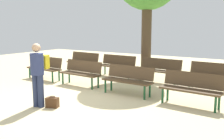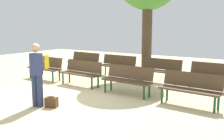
{
  "view_description": "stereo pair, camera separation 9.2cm",
  "coord_description": "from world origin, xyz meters",
  "px_view_note": "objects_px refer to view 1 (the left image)",
  "views": [
    {
      "loc": [
        4.95,
        -5.44,
        2.09
      ],
      "look_at": [
        0.0,
        2.25,
        0.55
      ],
      "focal_mm": 42.41,
      "sensor_mm": 36.0,
      "label": 1
    },
    {
      "loc": [
        5.03,
        -5.39,
        2.09
      ],
      "look_at": [
        0.0,
        2.25,
        0.55
      ],
      "focal_mm": 42.41,
      "sensor_mm": 36.0,
      "label": 2
    }
  ],
  "objects_px": {
    "handbag": "(52,102)",
    "bench_r1_c3": "(213,74)",
    "bench_r0_c3": "(191,87)",
    "bench_r1_c0": "(83,61)",
    "bench_r1_c2": "(160,69)",
    "bench_r0_c2": "(128,78)",
    "bench_r1_c1": "(117,64)",
    "bench_r0_c1": "(81,71)",
    "bench_r0_c0": "(45,66)",
    "visitor_with_backpack": "(38,71)"
  },
  "relations": [
    {
      "from": "bench_r1_c1",
      "to": "bench_r1_c3",
      "type": "relative_size",
      "value": 1.0
    },
    {
      "from": "bench_r0_c0",
      "to": "bench_r0_c3",
      "type": "height_order",
      "value": "same"
    },
    {
      "from": "bench_r1_c0",
      "to": "bench_r0_c2",
      "type": "bearing_deg",
      "value": -28.21
    },
    {
      "from": "bench_r0_c2",
      "to": "bench_r1_c2",
      "type": "height_order",
      "value": "same"
    },
    {
      "from": "bench_r1_c3",
      "to": "bench_r1_c1",
      "type": "bearing_deg",
      "value": -179.69
    },
    {
      "from": "bench_r1_c0",
      "to": "bench_r1_c2",
      "type": "relative_size",
      "value": 1.01
    },
    {
      "from": "bench_r0_c3",
      "to": "visitor_with_backpack",
      "type": "xyz_separation_m",
      "value": [
        -3.3,
        -2.22,
        0.43
      ]
    },
    {
      "from": "handbag",
      "to": "bench_r1_c2",
      "type": "bearing_deg",
      "value": 75.9
    },
    {
      "from": "bench_r1_c3",
      "to": "handbag",
      "type": "bearing_deg",
      "value": -121.58
    },
    {
      "from": "bench_r1_c2",
      "to": "handbag",
      "type": "height_order",
      "value": "bench_r1_c2"
    },
    {
      "from": "bench_r0_c1",
      "to": "bench_r1_c1",
      "type": "height_order",
      "value": "same"
    },
    {
      "from": "bench_r0_c3",
      "to": "bench_r1_c0",
      "type": "height_order",
      "value": "same"
    },
    {
      "from": "bench_r0_c0",
      "to": "bench_r1_c2",
      "type": "xyz_separation_m",
      "value": [
        4.01,
        1.92,
        0.0
      ]
    },
    {
      "from": "handbag",
      "to": "bench_r1_c3",
      "type": "bearing_deg",
      "value": 54.71
    },
    {
      "from": "bench_r1_c1",
      "to": "bench_r0_c2",
      "type": "bearing_deg",
      "value": -48.94
    },
    {
      "from": "bench_r0_c2",
      "to": "bench_r1_c2",
      "type": "xyz_separation_m",
      "value": [
        0.11,
        2.2,
        0.0
      ]
    },
    {
      "from": "bench_r0_c1",
      "to": "bench_r0_c2",
      "type": "height_order",
      "value": "same"
    },
    {
      "from": "bench_r0_c2",
      "to": "bench_r0_c3",
      "type": "height_order",
      "value": "same"
    },
    {
      "from": "bench_r1_c0",
      "to": "bench_r1_c1",
      "type": "relative_size",
      "value": 1.01
    },
    {
      "from": "bench_r0_c2",
      "to": "bench_r1_c1",
      "type": "bearing_deg",
      "value": 131.27
    },
    {
      "from": "bench_r0_c2",
      "to": "bench_r0_c0",
      "type": "bearing_deg",
      "value": 178.87
    },
    {
      "from": "bench_r1_c2",
      "to": "bench_r0_c1",
      "type": "bearing_deg",
      "value": -132.93
    },
    {
      "from": "bench_r0_c0",
      "to": "bench_r1_c1",
      "type": "relative_size",
      "value": 1.01
    },
    {
      "from": "bench_r1_c2",
      "to": "bench_r1_c3",
      "type": "xyz_separation_m",
      "value": [
        1.93,
        -0.12,
        0.0
      ]
    },
    {
      "from": "bench_r0_c3",
      "to": "bench_r1_c1",
      "type": "height_order",
      "value": "same"
    },
    {
      "from": "bench_r0_c0",
      "to": "bench_r0_c2",
      "type": "xyz_separation_m",
      "value": [
        3.9,
        -0.28,
        0.0
      ]
    },
    {
      "from": "bench_r0_c1",
      "to": "bench_r0_c3",
      "type": "relative_size",
      "value": 1.0
    },
    {
      "from": "visitor_with_backpack",
      "to": "bench_r1_c2",
      "type": "bearing_deg",
      "value": -117.9
    },
    {
      "from": "bench_r1_c1",
      "to": "visitor_with_backpack",
      "type": "xyz_separation_m",
      "value": [
        0.47,
        -4.64,
        0.43
      ]
    },
    {
      "from": "bench_r0_c3",
      "to": "bench_r1_c0",
      "type": "distance_m",
      "value": 6.24
    },
    {
      "from": "bench_r0_c1",
      "to": "bench_r1_c1",
      "type": "relative_size",
      "value": 1.01
    },
    {
      "from": "bench_r1_c2",
      "to": "handbag",
      "type": "distance_m",
      "value": 4.57
    },
    {
      "from": "bench_r1_c2",
      "to": "visitor_with_backpack",
      "type": "height_order",
      "value": "visitor_with_backpack"
    },
    {
      "from": "bench_r0_c3",
      "to": "bench_r1_c0",
      "type": "relative_size",
      "value": 1.0
    },
    {
      "from": "bench_r0_c1",
      "to": "bench_r1_c3",
      "type": "bearing_deg",
      "value": 29.64
    },
    {
      "from": "handbag",
      "to": "bench_r0_c3",
      "type": "bearing_deg",
      "value": 35.52
    },
    {
      "from": "bench_r1_c1",
      "to": "bench_r0_c1",
      "type": "bearing_deg",
      "value": -91.55
    },
    {
      "from": "bench_r0_c2",
      "to": "bench_r1_c1",
      "type": "xyz_separation_m",
      "value": [
        -1.82,
        2.31,
        0.0
      ]
    },
    {
      "from": "bench_r0_c1",
      "to": "handbag",
      "type": "distance_m",
      "value": 2.61
    },
    {
      "from": "bench_r1_c0",
      "to": "visitor_with_backpack",
      "type": "height_order",
      "value": "visitor_with_backpack"
    },
    {
      "from": "bench_r1_c0",
      "to": "bench_r1_c3",
      "type": "distance_m",
      "value": 5.79
    },
    {
      "from": "bench_r1_c3",
      "to": "handbag",
      "type": "relative_size",
      "value": 4.5
    },
    {
      "from": "bench_r0_c3",
      "to": "handbag",
      "type": "distance_m",
      "value": 3.65
    },
    {
      "from": "bench_r1_c2",
      "to": "handbag",
      "type": "xyz_separation_m",
      "value": [
        -1.11,
        -4.42,
        -0.37
      ]
    },
    {
      "from": "bench_r1_c3",
      "to": "handbag",
      "type": "xyz_separation_m",
      "value": [
        -3.04,
        -4.3,
        -0.37
      ]
    },
    {
      "from": "bench_r0_c1",
      "to": "bench_r1_c2",
      "type": "distance_m",
      "value": 2.92
    },
    {
      "from": "bench_r0_c2",
      "to": "handbag",
      "type": "xyz_separation_m",
      "value": [
        -1.0,
        -2.22,
        -0.37
      ]
    },
    {
      "from": "bench_r0_c3",
      "to": "bench_r1_c3",
      "type": "bearing_deg",
      "value": 91.73
    },
    {
      "from": "bench_r0_c0",
      "to": "handbag",
      "type": "height_order",
      "value": "bench_r0_c0"
    },
    {
      "from": "bench_r0_c2",
      "to": "bench_r1_c3",
      "type": "distance_m",
      "value": 2.91
    }
  ]
}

